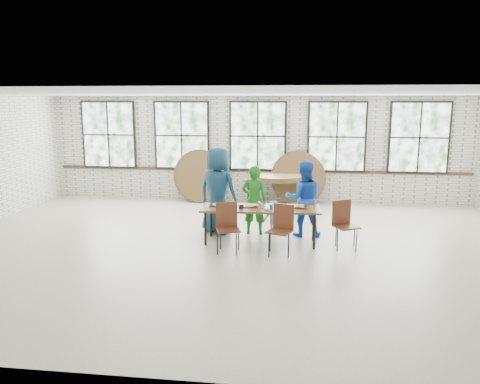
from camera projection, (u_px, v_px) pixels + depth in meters
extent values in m
plane|color=beige|center=(237.00, 248.00, 9.25)|extent=(12.00, 12.00, 0.00)
plane|color=white|center=(237.00, 93.00, 8.67)|extent=(12.00, 12.00, 0.00)
plane|color=silver|center=(258.00, 149.00, 13.34)|extent=(12.00, 0.00, 12.00)
plane|color=silver|center=(178.00, 242.00, 4.58)|extent=(12.00, 0.00, 12.00)
cube|color=#422819|center=(258.00, 170.00, 13.43)|extent=(11.80, 0.05, 0.08)
cube|color=black|center=(109.00, 135.00, 13.75)|extent=(1.62, 0.05, 1.97)
cube|color=white|center=(108.00, 135.00, 13.72)|extent=(1.50, 0.01, 1.85)
cube|color=black|center=(182.00, 135.00, 13.48)|extent=(1.62, 0.05, 1.97)
cube|color=white|center=(181.00, 135.00, 13.45)|extent=(1.50, 0.01, 1.85)
cube|color=black|center=(258.00, 136.00, 13.21)|extent=(1.62, 0.05, 1.97)
cube|color=white|center=(258.00, 136.00, 13.18)|extent=(1.50, 0.01, 1.85)
cube|color=black|center=(337.00, 137.00, 12.95)|extent=(1.62, 0.05, 1.97)
cube|color=white|center=(337.00, 137.00, 12.91)|extent=(1.50, 0.01, 1.85)
cube|color=black|center=(419.00, 138.00, 12.68)|extent=(1.62, 0.05, 1.97)
cube|color=white|center=(419.00, 138.00, 12.64)|extent=(1.50, 0.01, 1.85)
cube|color=brown|center=(260.00, 209.00, 9.45)|extent=(2.43, 0.91, 0.04)
cylinder|color=black|center=(205.00, 228.00, 9.36)|extent=(0.05, 0.05, 0.70)
cylinder|color=black|center=(211.00, 221.00, 9.94)|extent=(0.05, 0.05, 0.70)
cylinder|color=black|center=(314.00, 232.00, 9.10)|extent=(0.05, 0.05, 0.70)
cylinder|color=black|center=(313.00, 224.00, 9.68)|extent=(0.05, 0.05, 0.70)
cube|color=#552D1C|center=(228.00, 230.00, 8.89)|extent=(0.52, 0.51, 0.03)
cube|color=#552D1C|center=(227.00, 215.00, 9.02)|extent=(0.41, 0.16, 0.50)
cylinder|color=black|center=(217.00, 244.00, 8.79)|extent=(0.02, 0.02, 0.44)
cylinder|color=black|center=(220.00, 238.00, 9.12)|extent=(0.02, 0.02, 0.44)
cylinder|color=black|center=(236.00, 244.00, 8.75)|extent=(0.02, 0.02, 0.44)
cylinder|color=black|center=(239.00, 239.00, 9.08)|extent=(0.02, 0.02, 0.44)
cube|color=#552D1C|center=(279.00, 232.00, 8.75)|extent=(0.54, 0.53, 0.03)
cube|color=#552D1C|center=(284.00, 217.00, 8.87)|extent=(0.40, 0.18, 0.50)
cylinder|color=black|center=(269.00, 246.00, 8.66)|extent=(0.02, 0.02, 0.44)
cylinder|color=black|center=(270.00, 241.00, 8.99)|extent=(0.02, 0.02, 0.44)
cylinder|color=black|center=(288.00, 247.00, 8.61)|extent=(0.02, 0.02, 0.44)
cylinder|color=black|center=(289.00, 241.00, 8.94)|extent=(0.02, 0.02, 0.44)
cube|color=#552D1C|center=(347.00, 227.00, 9.10)|extent=(0.56, 0.55, 0.03)
cube|color=#552D1C|center=(341.00, 212.00, 9.22)|extent=(0.38, 0.23, 0.50)
cylinder|color=black|center=(337.00, 240.00, 9.00)|extent=(0.02, 0.02, 0.44)
cylinder|color=black|center=(336.00, 235.00, 9.33)|extent=(0.02, 0.02, 0.44)
cylinder|color=black|center=(356.00, 241.00, 8.95)|extent=(0.02, 0.02, 0.44)
cylinder|color=black|center=(354.00, 236.00, 9.28)|extent=(0.02, 0.02, 0.44)
imported|color=navy|center=(218.00, 191.00, 10.16)|extent=(1.08, 0.91, 1.88)
imported|color=#1F6F1D|center=(254.00, 200.00, 10.10)|extent=(0.55, 0.37, 1.51)
imported|color=#1E1440|center=(274.00, 218.00, 10.12)|extent=(0.54, 0.40, 0.75)
imported|color=blue|center=(304.00, 199.00, 9.96)|extent=(0.82, 0.66, 1.62)
cube|color=brown|center=(277.00, 180.00, 12.87)|extent=(1.84, 0.86, 0.04)
cylinder|color=black|center=(248.00, 194.00, 12.77)|extent=(0.04, 0.04, 0.70)
cylinder|color=black|center=(250.00, 190.00, 13.30)|extent=(0.04, 0.04, 0.70)
cylinder|color=black|center=(306.00, 196.00, 12.58)|extent=(0.04, 0.04, 0.70)
cylinder|color=black|center=(306.00, 192.00, 13.11)|extent=(0.04, 0.04, 0.70)
cube|color=black|center=(221.00, 205.00, 9.62)|extent=(0.44, 0.33, 0.02)
cube|color=black|center=(254.00, 206.00, 9.54)|extent=(0.44, 0.33, 0.02)
cube|color=black|center=(296.00, 207.00, 9.47)|extent=(0.44, 0.33, 0.02)
cylinder|color=black|center=(241.00, 206.00, 9.33)|extent=(0.09, 0.09, 0.09)
cube|color=red|center=(260.00, 207.00, 9.28)|extent=(0.06, 0.06, 0.11)
cylinder|color=blue|center=(271.00, 206.00, 9.32)|extent=(0.07, 0.07, 0.10)
cylinder|color=orange|center=(311.00, 209.00, 9.12)|extent=(0.07, 0.07, 0.11)
cylinder|color=white|center=(284.00, 208.00, 9.16)|extent=(0.17, 0.17, 0.10)
ellipsoid|color=white|center=(229.00, 208.00, 9.28)|extent=(0.11, 0.11, 0.05)
ellipsoid|color=white|center=(267.00, 209.00, 9.20)|extent=(0.11, 0.11, 0.05)
ellipsoid|color=white|center=(290.00, 208.00, 9.33)|extent=(0.11, 0.11, 0.05)
cylinder|color=brown|center=(278.00, 178.00, 12.86)|extent=(1.50, 1.50, 0.04)
cylinder|color=brown|center=(278.00, 177.00, 12.85)|extent=(1.50, 1.50, 0.04)
cylinder|color=brown|center=(278.00, 175.00, 12.84)|extent=(1.50, 1.50, 0.04)
cylinder|color=brown|center=(199.00, 176.00, 13.44)|extent=(1.50, 0.29, 1.49)
cylinder|color=brown|center=(202.00, 176.00, 13.33)|extent=(1.50, 0.44, 1.46)
cylinder|color=brown|center=(297.00, 178.00, 13.10)|extent=(1.50, 0.28, 1.49)
cylinder|color=brown|center=(299.00, 178.00, 13.00)|extent=(1.50, 0.43, 1.46)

